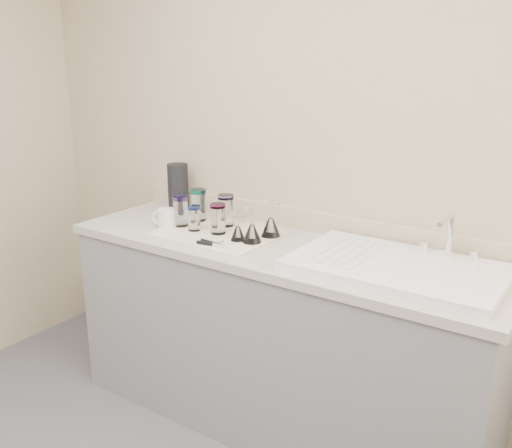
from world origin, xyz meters
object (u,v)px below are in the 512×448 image
Objects in this scene: sink_unit at (397,267)px; tumbler_blue at (194,218)px; white_mug at (167,219)px; tumbler_lavender at (218,218)px; goblet_front_right at (252,231)px; tumbler_teal at (198,205)px; paper_towel_roll at (178,188)px; tumbler_purple at (226,210)px; tumbler_magenta at (181,211)px; goblet_back_right at (271,225)px; can_opener at (211,243)px; goblet_front_left at (238,231)px.

sink_unit is 1.00m from tumbler_blue.
sink_unit is 1.16m from white_mug.
sink_unit reaches higher than tumbler_lavender.
white_mug is at bearing -176.08° from goblet_front_right.
sink_unit is 5.03× the size of tumbler_teal.
paper_towel_roll is (-0.32, 0.25, 0.06)m from tumbler_blue.
tumbler_magenta is (-0.18, -0.13, -0.00)m from tumbler_purple.
goblet_front_right is (-0.02, -0.13, -0.00)m from goblet_back_right.
sink_unit reaches higher than tumbler_purple.
sink_unit is at bearing -7.01° from goblet_back_right.
tumbler_purple is at bearing 34.66° from tumbler_magenta.
paper_towel_roll is (-0.53, 0.37, 0.11)m from can_opener.
goblet_back_right reaches higher than white_mug.
goblet_back_right reaches higher than tumbler_blue.
sink_unit is 3.15× the size of paper_towel_roll.
goblet_front_left reaches higher than can_opener.
goblet_front_right is at bearing -29.03° from tumbler_purple.
tumbler_blue is at bearing -117.38° from tumbler_purple.
tumbler_teal is 0.24m from paper_towel_roll.
tumbler_lavender is 0.14m from goblet_front_left.
sink_unit reaches higher than goblet_back_right.
tumbler_lavender is at bearing -154.42° from goblet_back_right.
paper_towel_roll reaches higher than goblet_front_right.
tumbler_magenta reaches higher than can_opener.
paper_towel_roll is at bearing 153.77° from tumbler_lavender.
tumbler_lavender is (-0.87, -0.03, 0.06)m from sink_unit.
tumbler_magenta is (-1.10, -0.03, 0.06)m from sink_unit.
tumbler_lavender is (0.05, -0.12, -0.01)m from tumbler_purple.
goblet_front_left is 0.07m from goblet_front_right.
goblet_front_left is (-0.09, -0.14, -0.01)m from goblet_back_right.
tumbler_blue is at bearing 8.59° from white_mug.
tumbler_lavender is 0.29m from white_mug.
tumbler_purple is at bearing 0.76° from tumbler_teal.
tumbler_purple is 1.12× the size of white_mug.
tumbler_magenta reaches higher than goblet_front_left.
tumbler_teal reaches higher than can_opener.
tumbler_blue is 0.25m from can_opener.
goblet_front_right is 0.59× the size of paper_towel_roll.
goblet_front_right is at bearing -98.86° from goblet_back_right.
tumbler_purple reaches higher than can_opener.
tumbler_magenta is 0.44m from goblet_front_right.
sink_unit is at bearing 1.68° from tumbler_magenta.
goblet_front_left is (0.36, -0.15, -0.04)m from tumbler_teal.
tumbler_blue is at bearing -178.30° from goblet_front_right.
tumbler_purple is 1.08× the size of tumbler_lavender.
white_mug is at bearing -108.97° from tumbler_teal.
can_opener is (0.30, -0.28, -0.07)m from tumbler_teal.
goblet_front_right is at bearing 48.08° from can_opener.
white_mug is at bearing -171.41° from tumbler_blue.
sink_unit reaches higher than goblet_front_left.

